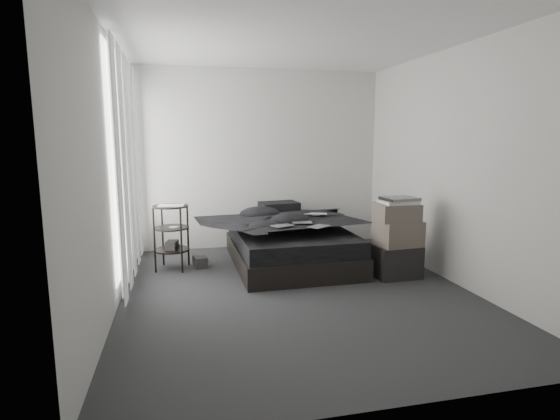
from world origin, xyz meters
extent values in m
cube|color=#2E2F31|center=(0.00, 0.00, 0.00)|extent=(3.60, 4.20, 0.01)
cube|color=white|center=(0.00, 0.00, 2.60)|extent=(3.60, 4.20, 0.01)
cube|color=silver|center=(0.00, 2.10, 1.30)|extent=(3.60, 0.01, 2.60)
cube|color=silver|center=(0.00, -2.10, 1.30)|extent=(3.60, 0.01, 2.60)
cube|color=silver|center=(-1.80, 0.00, 1.30)|extent=(0.01, 4.20, 2.60)
cube|color=silver|center=(1.80, 0.00, 1.30)|extent=(0.01, 4.20, 2.60)
cube|color=white|center=(-1.78, 0.90, 1.35)|extent=(0.02, 2.00, 2.30)
cube|color=white|center=(-1.73, 0.90, 1.28)|extent=(0.06, 2.12, 2.48)
cube|color=black|center=(0.19, 1.02, 0.13)|extent=(1.45, 1.90, 0.26)
cube|color=black|center=(0.19, 1.02, 0.36)|extent=(1.39, 1.85, 0.20)
imported|color=black|center=(0.19, 0.97, 0.57)|extent=(1.41, 1.63, 0.22)
cube|color=black|center=(0.14, 1.75, 0.52)|extent=(0.57, 0.39, 0.13)
cube|color=black|center=(0.20, 1.74, 0.65)|extent=(0.57, 0.43, 0.12)
imported|color=silver|center=(0.54, 1.07, 0.69)|extent=(0.35, 0.28, 0.02)
cube|color=black|center=(-0.04, 0.51, 0.68)|extent=(0.28, 0.24, 0.01)
cube|color=black|center=(0.24, 0.65, 0.69)|extent=(0.26, 0.20, 0.01)
cube|color=black|center=(0.36, 0.38, 0.69)|extent=(0.28, 0.27, 0.01)
cylinder|color=black|center=(-1.30, 1.14, 0.40)|extent=(0.53, 0.53, 0.79)
cube|color=white|center=(-1.29, 1.12, 0.80)|extent=(0.32, 0.25, 0.02)
cube|color=black|center=(-0.96, 1.12, 0.07)|extent=(0.19, 0.23, 0.14)
cube|color=black|center=(1.27, 0.24, 0.19)|extent=(0.52, 0.41, 0.38)
cube|color=#64594F|center=(1.28, 0.23, 0.52)|extent=(0.51, 0.42, 0.29)
cube|color=#64594F|center=(1.25, 0.24, 0.77)|extent=(0.47, 0.38, 0.20)
cube|color=silver|center=(1.27, 0.24, 0.89)|extent=(0.40, 0.32, 0.04)
cube|color=silver|center=(1.28, 0.23, 0.93)|extent=(0.41, 0.35, 0.04)
camera|label=1|loc=(-1.17, -4.29, 1.61)|focal=28.00mm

